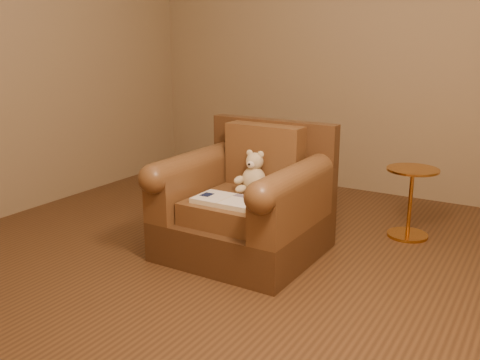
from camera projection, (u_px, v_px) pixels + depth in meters
The scene contains 5 objects.
floor at pixel (234, 263), 3.33m from camera, with size 4.00×4.00×0.00m, color #53351C.
armchair at pixel (247, 205), 3.43m from camera, with size 0.93×0.88×0.82m.
teddy_bear at pixel (253, 176), 3.45m from camera, with size 0.20×0.22×0.27m.
guidebook at pixel (226, 200), 3.22m from camera, with size 0.39×0.24×0.03m.
side_table at pixel (410, 200), 3.70m from camera, with size 0.35×0.35×0.49m.
Camera 1 is at (1.61, -2.62, 1.37)m, focal length 40.00 mm.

